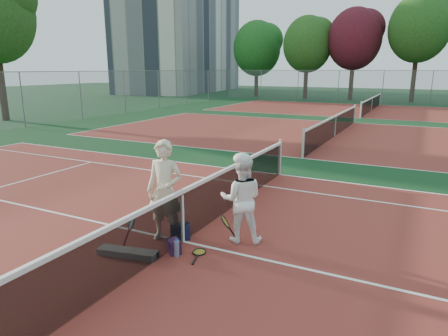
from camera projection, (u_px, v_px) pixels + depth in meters
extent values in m
plane|color=black|center=(183.00, 242.00, 7.52)|extent=(130.00, 130.00, 0.00)
cube|color=maroon|center=(183.00, 241.00, 7.52)|extent=(23.77, 10.97, 0.01)
cube|color=maroon|center=(334.00, 136.00, 19.20)|extent=(23.77, 10.97, 0.01)
cube|color=maroon|center=(371.00, 111.00, 30.88)|extent=(23.77, 10.97, 0.01)
cube|color=beige|center=(182.00, 37.00, 56.05)|extent=(12.96, 23.18, 15.00)
imported|color=beige|center=(165.00, 191.00, 7.41)|extent=(0.78, 0.59, 1.92)
imported|color=white|center=(242.00, 199.00, 7.37)|extent=(0.97, 0.87, 1.63)
cube|color=black|center=(180.00, 231.00, 7.62)|extent=(0.45, 0.42, 0.29)
cube|color=black|center=(174.00, 246.00, 7.04)|extent=(0.36, 0.34, 0.24)
cube|color=slate|center=(128.00, 253.00, 6.94)|extent=(1.11, 0.46, 0.11)
cylinder|color=#C9E3FF|center=(177.00, 249.00, 6.87)|extent=(0.09, 0.09, 0.30)
cylinder|color=#382314|center=(256.00, 77.00, 46.38)|extent=(0.44, 0.44, 4.32)
ellipsoid|color=#164D17|center=(257.00, 48.00, 45.60)|extent=(5.40, 5.40, 6.21)
cylinder|color=#382314|center=(306.00, 77.00, 42.68)|extent=(0.44, 0.44, 4.51)
ellipsoid|color=#1F4B15|center=(307.00, 44.00, 41.86)|extent=(5.10, 5.10, 5.86)
cylinder|color=#382314|center=(352.00, 76.00, 40.99)|extent=(0.44, 0.44, 4.85)
ellipsoid|color=#470F19|center=(354.00, 39.00, 40.11)|extent=(5.36, 5.36, 6.16)
cylinder|color=#382314|center=(414.00, 73.00, 38.07)|extent=(0.44, 0.44, 5.47)
ellipsoid|color=#1C4B15|center=(419.00, 28.00, 37.08)|extent=(5.54, 5.54, 6.37)
cylinder|color=#382314|center=(1.00, 80.00, 24.53)|extent=(0.44, 0.44, 4.95)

